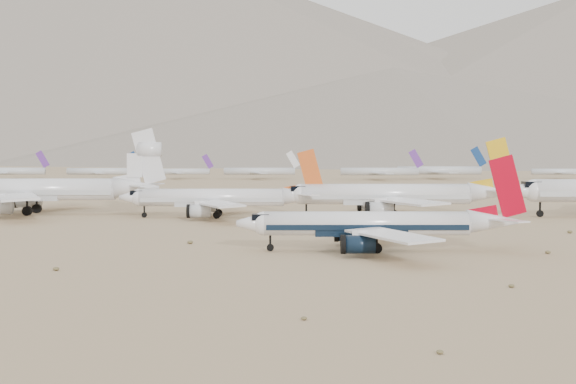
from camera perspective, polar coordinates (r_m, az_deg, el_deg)
The scene contains 8 objects.
ground at distance 118.80m, azimuth 6.95°, elevation -4.49°, with size 7000.00×7000.00×0.00m, color olive.
main_airliner at distance 123.17m, azimuth 6.48°, elevation -2.32°, with size 41.93×40.95×14.80m.
row2_gold_tail at distance 184.94m, azimuth 7.63°, elevation -0.21°, with size 51.76×50.62×18.43m.
row2_orange_tail at distance 183.77m, azimuth -4.85°, elevation -0.45°, with size 44.22×43.26×15.77m.
row2_white_trijet at distance 201.62m, azimuth -17.35°, elevation 0.18°, with size 58.60×57.27×20.77m.
distant_storage_row at distance 431.92m, azimuth 9.67°, elevation 1.48°, with size 670.11×62.20×15.16m.
mountain_range at distance 1775.55m, azimuth 2.59°, elevation 8.65°, with size 7354.00×3024.00×470.00m.
desert_scrub at distance 81.15m, azimuth 4.96°, elevation -7.77°, with size 261.14×121.67×0.63m.
Camera 1 is at (-14.71, -116.87, 15.44)m, focal length 50.00 mm.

